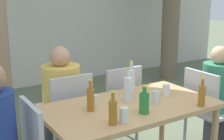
{
  "coord_description": "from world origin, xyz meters",
  "views": [
    {
      "loc": [
        -1.51,
        -2.1,
        1.7
      ],
      "look_at": [
        0.0,
        0.3,
        1.0
      ],
      "focal_mm": 50.0,
      "sensor_mm": 36.0,
      "label": 1
    }
  ],
  "objects_px": {
    "patio_chair_1": "(207,106)",
    "amber_bottle_4": "(113,112)",
    "water_bottle_0": "(131,80)",
    "patio_chair_2": "(68,111)",
    "green_bottle_5": "(144,102)",
    "patio_chair_3": "(118,101)",
    "person_seated_2": "(59,104)",
    "amber_bottle_1": "(202,95)",
    "drinking_glass_0": "(124,115)",
    "drinking_glass_2": "(166,90)",
    "amber_bottle_2": "(91,99)",
    "drinking_glass_3": "(155,97)",
    "water_bottle_3": "(128,88)",
    "dining_table_front": "(130,113)",
    "person_seated_1": "(222,103)",
    "drinking_glass_1": "(94,101)"
  },
  "relations": [
    {
      "from": "person_seated_1",
      "to": "green_bottle_5",
      "type": "bearing_deg",
      "value": 100.04
    },
    {
      "from": "amber_bottle_4",
      "to": "drinking_glass_3",
      "type": "height_order",
      "value": "amber_bottle_4"
    },
    {
      "from": "drinking_glass_2",
      "to": "drinking_glass_1",
      "type": "bearing_deg",
      "value": 170.07
    },
    {
      "from": "amber_bottle_1",
      "to": "water_bottle_3",
      "type": "height_order",
      "value": "water_bottle_3"
    },
    {
      "from": "dining_table_front",
      "to": "patio_chair_1",
      "type": "xyz_separation_m",
      "value": [
        1.0,
        0.0,
        -0.13
      ]
    },
    {
      "from": "person_seated_1",
      "to": "drinking_glass_1",
      "type": "bearing_deg",
      "value": 84.78
    },
    {
      "from": "dining_table_front",
      "to": "amber_bottle_2",
      "type": "height_order",
      "value": "amber_bottle_2"
    },
    {
      "from": "patio_chair_1",
      "to": "water_bottle_0",
      "type": "xyz_separation_m",
      "value": [
        -0.79,
        0.28,
        0.34
      ]
    },
    {
      "from": "person_seated_1",
      "to": "drinking_glass_2",
      "type": "relative_size",
      "value": 10.61
    },
    {
      "from": "amber_bottle_1",
      "to": "drinking_glass_1",
      "type": "distance_m",
      "value": 0.93
    },
    {
      "from": "patio_chair_2",
      "to": "person_seated_1",
      "type": "xyz_separation_m",
      "value": [
        1.55,
        -0.65,
        -0.01
      ]
    },
    {
      "from": "green_bottle_5",
      "to": "drinking_glass_2",
      "type": "height_order",
      "value": "green_bottle_5"
    },
    {
      "from": "amber_bottle_1",
      "to": "drinking_glass_3",
      "type": "xyz_separation_m",
      "value": [
        -0.29,
        0.27,
        -0.04
      ]
    },
    {
      "from": "person_seated_2",
      "to": "patio_chair_3",
      "type": "bearing_deg",
      "value": 159.05
    },
    {
      "from": "green_bottle_5",
      "to": "drinking_glass_0",
      "type": "height_order",
      "value": "green_bottle_5"
    },
    {
      "from": "patio_chair_1",
      "to": "amber_bottle_4",
      "type": "bearing_deg",
      "value": 101.55
    },
    {
      "from": "amber_bottle_2",
      "to": "patio_chair_1",
      "type": "bearing_deg",
      "value": -2.24
    },
    {
      "from": "person_seated_2",
      "to": "water_bottle_0",
      "type": "relative_size",
      "value": 3.73
    },
    {
      "from": "dining_table_front",
      "to": "patio_chair_1",
      "type": "relative_size",
      "value": 1.65
    },
    {
      "from": "patio_chair_1",
      "to": "amber_bottle_4",
      "type": "relative_size",
      "value": 3.56
    },
    {
      "from": "person_seated_2",
      "to": "amber_bottle_1",
      "type": "distance_m",
      "value": 1.52
    },
    {
      "from": "amber_bottle_2",
      "to": "drinking_glass_3",
      "type": "height_order",
      "value": "amber_bottle_2"
    },
    {
      "from": "person_seated_1",
      "to": "water_bottle_0",
      "type": "bearing_deg",
      "value": 74.61
    },
    {
      "from": "drinking_glass_0",
      "to": "drinking_glass_2",
      "type": "relative_size",
      "value": 1.07
    },
    {
      "from": "drinking_glass_1",
      "to": "amber_bottle_1",
      "type": "bearing_deg",
      "value": -32.15
    },
    {
      "from": "amber_bottle_1",
      "to": "amber_bottle_4",
      "type": "relative_size",
      "value": 0.98
    },
    {
      "from": "person_seated_2",
      "to": "drinking_glass_0",
      "type": "xyz_separation_m",
      "value": [
        0.04,
        -1.18,
        0.27
      ]
    },
    {
      "from": "water_bottle_3",
      "to": "green_bottle_5",
      "type": "height_order",
      "value": "water_bottle_3"
    },
    {
      "from": "person_seated_1",
      "to": "amber_bottle_1",
      "type": "xyz_separation_m",
      "value": [
        -0.74,
        -0.36,
        0.33
      ]
    },
    {
      "from": "amber_bottle_2",
      "to": "amber_bottle_4",
      "type": "height_order",
      "value": "amber_bottle_2"
    },
    {
      "from": "drinking_glass_0",
      "to": "patio_chair_2",
      "type": "bearing_deg",
      "value": 92.46
    },
    {
      "from": "patio_chair_1",
      "to": "water_bottle_0",
      "type": "distance_m",
      "value": 0.9
    },
    {
      "from": "water_bottle_0",
      "to": "drinking_glass_0",
      "type": "xyz_separation_m",
      "value": [
        -0.48,
        -0.57,
        -0.06
      ]
    },
    {
      "from": "dining_table_front",
      "to": "water_bottle_0",
      "type": "xyz_separation_m",
      "value": [
        0.21,
        0.28,
        0.2
      ]
    },
    {
      "from": "patio_chair_2",
      "to": "person_seated_1",
      "type": "bearing_deg",
      "value": 157.06
    },
    {
      "from": "dining_table_front",
      "to": "patio_chair_3",
      "type": "bearing_deg",
      "value": 64.94
    },
    {
      "from": "patio_chair_2",
      "to": "green_bottle_5",
      "type": "xyz_separation_m",
      "value": [
        0.28,
        -0.88,
        0.31
      ]
    },
    {
      "from": "patio_chair_2",
      "to": "drinking_glass_1",
      "type": "height_order",
      "value": "patio_chair_2"
    },
    {
      "from": "person_seated_1",
      "to": "amber_bottle_2",
      "type": "xyz_separation_m",
      "value": [
        -1.6,
        0.05,
        0.34
      ]
    },
    {
      "from": "dining_table_front",
      "to": "amber_bottle_2",
      "type": "xyz_separation_m",
      "value": [
        -0.36,
        0.05,
        0.19
      ]
    },
    {
      "from": "person_seated_2",
      "to": "amber_bottle_2",
      "type": "relative_size",
      "value": 4.32
    },
    {
      "from": "patio_chair_1",
      "to": "patio_chair_3",
      "type": "bearing_deg",
      "value": 46.6
    },
    {
      "from": "drinking_glass_3",
      "to": "patio_chair_3",
      "type": "bearing_deg",
      "value": 82.62
    },
    {
      "from": "patio_chair_3",
      "to": "patio_chair_2",
      "type": "bearing_deg",
      "value": 0.0
    },
    {
      "from": "patio_chair_1",
      "to": "drinking_glass_2",
      "type": "distance_m",
      "value": 0.63
    },
    {
      "from": "dining_table_front",
      "to": "amber_bottle_4",
      "type": "relative_size",
      "value": 5.88
    },
    {
      "from": "patio_chair_3",
      "to": "person_seated_1",
      "type": "distance_m",
      "value": 1.14
    },
    {
      "from": "amber_bottle_2",
      "to": "green_bottle_5",
      "type": "relative_size",
      "value": 1.15
    },
    {
      "from": "person_seated_2",
      "to": "water_bottle_0",
      "type": "xyz_separation_m",
      "value": [
        0.52,
        -0.61,
        0.34
      ]
    },
    {
      "from": "water_bottle_3",
      "to": "amber_bottle_1",
      "type": "bearing_deg",
      "value": -44.77
    }
  ]
}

